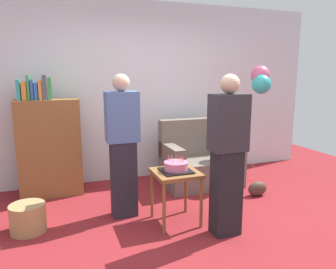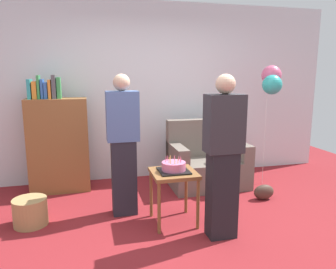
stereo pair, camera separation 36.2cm
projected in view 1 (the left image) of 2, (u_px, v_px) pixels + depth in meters
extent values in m
plane|color=maroon|center=(191.00, 234.00, 3.31)|extent=(8.00, 8.00, 0.00)
cube|color=silver|center=(138.00, 92.00, 4.95)|extent=(6.00, 0.10, 2.70)
cube|color=#6B6056|center=(201.00, 172.00, 4.73)|extent=(1.10, 0.70, 0.40)
cube|color=#6B6056|center=(194.00, 137.00, 4.89)|extent=(1.10, 0.16, 0.56)
cube|color=#6B6056|center=(171.00, 154.00, 4.51)|extent=(0.16, 0.70, 0.24)
cube|color=#6B6056|center=(230.00, 148.00, 4.82)|extent=(0.16, 0.70, 0.24)
cube|color=brown|center=(50.00, 148.00, 4.28)|extent=(0.80, 0.36, 1.30)
cube|color=teal|center=(19.00, 90.00, 4.02)|extent=(0.04, 0.22, 0.26)
cube|color=orange|center=(24.00, 91.00, 4.05)|extent=(0.06, 0.20, 0.23)
cube|color=#38934C|center=(28.00, 88.00, 4.06)|extent=(0.03, 0.18, 0.31)
cube|color=#3366B7|center=(32.00, 90.00, 4.08)|extent=(0.03, 0.17, 0.26)
cube|color=#3366B7|center=(36.00, 91.00, 4.10)|extent=(0.04, 0.21, 0.22)
cube|color=orange|center=(40.00, 90.00, 4.11)|extent=(0.03, 0.25, 0.25)
cube|color=#4C4C51|center=(45.00, 87.00, 4.12)|extent=(0.05, 0.25, 0.31)
cube|color=#38934C|center=(50.00, 88.00, 4.14)|extent=(0.05, 0.18, 0.28)
cube|color=brown|center=(176.00, 173.00, 3.47)|extent=(0.48, 0.48, 0.04)
cylinder|color=brown|center=(164.00, 209.00, 3.26)|extent=(0.04, 0.04, 0.55)
cylinder|color=brown|center=(201.00, 203.00, 3.40)|extent=(0.04, 0.04, 0.55)
cylinder|color=brown|center=(152.00, 194.00, 3.65)|extent=(0.04, 0.04, 0.55)
cylinder|color=brown|center=(186.00, 190.00, 3.79)|extent=(0.04, 0.04, 0.55)
cube|color=black|center=(176.00, 171.00, 3.47)|extent=(0.32, 0.32, 0.02)
cylinder|color=#D66B93|center=(176.00, 166.00, 3.46)|extent=(0.26, 0.26, 0.09)
cylinder|color=#EA668C|center=(182.00, 159.00, 3.47)|extent=(0.01, 0.01, 0.05)
cylinder|color=#EA668C|center=(180.00, 158.00, 3.50)|extent=(0.01, 0.01, 0.05)
cylinder|color=#EA668C|center=(176.00, 158.00, 3.52)|extent=(0.01, 0.01, 0.05)
cylinder|color=#F2CC4C|center=(172.00, 158.00, 3.52)|extent=(0.01, 0.01, 0.06)
cylinder|color=#EA668C|center=(169.00, 158.00, 3.49)|extent=(0.01, 0.01, 0.06)
cylinder|color=#EA668C|center=(168.00, 159.00, 3.44)|extent=(0.01, 0.01, 0.06)
cylinder|color=#F2CC4C|center=(172.00, 160.00, 3.41)|extent=(0.01, 0.01, 0.06)
cylinder|color=#F2CC4C|center=(174.00, 162.00, 3.36)|extent=(0.01, 0.01, 0.05)
cylinder|color=#F2CC4C|center=(178.00, 162.00, 3.36)|extent=(0.01, 0.01, 0.05)
cylinder|color=#F2CC4C|center=(181.00, 161.00, 3.39)|extent=(0.01, 0.01, 0.06)
cylinder|color=#EA668C|center=(183.00, 160.00, 3.43)|extent=(0.01, 0.01, 0.05)
cube|color=#23232D|center=(124.00, 179.00, 3.67)|extent=(0.28, 0.20, 0.88)
cube|color=#4C6BA3|center=(122.00, 117.00, 3.54)|extent=(0.36, 0.22, 0.56)
sphere|color=#D1A889|center=(121.00, 83.00, 3.47)|extent=(0.19, 0.19, 0.19)
cube|color=black|center=(226.00, 193.00, 3.25)|extent=(0.28, 0.20, 0.88)
cube|color=#2D2D33|center=(229.00, 123.00, 3.11)|extent=(0.36, 0.22, 0.56)
sphere|color=#D1A889|center=(230.00, 84.00, 3.04)|extent=(0.19, 0.19, 0.19)
cylinder|color=#A88451|center=(28.00, 218.00, 3.33)|extent=(0.36, 0.36, 0.30)
ellipsoid|color=#473328|center=(257.00, 189.00, 4.32)|extent=(0.28, 0.14, 0.20)
cylinder|color=silver|center=(255.00, 132.00, 4.83)|extent=(0.00, 0.00, 1.51)
sphere|color=#2DADA8|center=(261.00, 84.00, 4.66)|extent=(0.28, 0.28, 0.28)
sphere|color=#D65B84|center=(260.00, 75.00, 4.77)|extent=(0.28, 0.28, 0.28)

